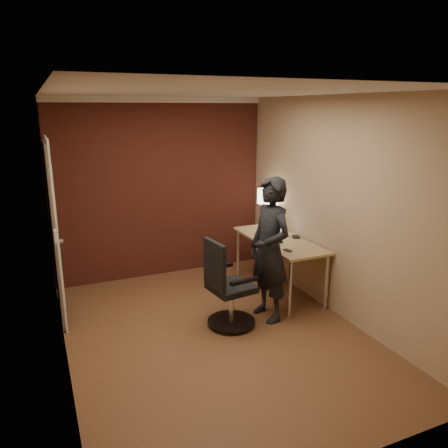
{
  "coord_description": "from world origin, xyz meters",
  "views": [
    {
      "loc": [
        -1.61,
        -3.93,
        2.36
      ],
      "look_at": [
        0.35,
        0.55,
        1.05
      ],
      "focal_mm": 35.0,
      "sensor_mm": 36.0,
      "label": 1
    }
  ],
  "objects_px": {
    "laptop": "(273,230)",
    "wallet": "(296,237)",
    "office_chair": "(227,290)",
    "person": "(270,250)",
    "phone": "(288,250)",
    "desk": "(284,248)",
    "desk_lamp": "(268,197)",
    "mouse": "(280,241)"
  },
  "relations": [
    {
      "from": "laptop",
      "to": "office_chair",
      "type": "distance_m",
      "value": 1.32
    },
    {
      "from": "wallet",
      "to": "person",
      "type": "bearing_deg",
      "value": -141.89
    },
    {
      "from": "laptop",
      "to": "phone",
      "type": "bearing_deg",
      "value": -104.5
    },
    {
      "from": "desk_lamp",
      "to": "mouse",
      "type": "height_order",
      "value": "desk_lamp"
    },
    {
      "from": "phone",
      "to": "wallet",
      "type": "xyz_separation_m",
      "value": [
        0.38,
        0.42,
        0.01
      ]
    },
    {
      "from": "desk_lamp",
      "to": "wallet",
      "type": "distance_m",
      "value": 0.77
    },
    {
      "from": "desk_lamp",
      "to": "phone",
      "type": "height_order",
      "value": "desk_lamp"
    },
    {
      "from": "wallet",
      "to": "office_chair",
      "type": "bearing_deg",
      "value": -155.73
    },
    {
      "from": "desk_lamp",
      "to": "office_chair",
      "type": "xyz_separation_m",
      "value": [
        -1.17,
        -1.21,
        -0.71
      ]
    },
    {
      "from": "desk",
      "to": "person",
      "type": "height_order",
      "value": "person"
    },
    {
      "from": "laptop",
      "to": "desk_lamp",
      "type": "bearing_deg",
      "value": 70.01
    },
    {
      "from": "laptop",
      "to": "wallet",
      "type": "xyz_separation_m",
      "value": [
        0.22,
        -0.22,
        -0.05
      ]
    },
    {
      "from": "mouse",
      "to": "phone",
      "type": "relative_size",
      "value": 0.87
    },
    {
      "from": "desk_lamp",
      "to": "office_chair",
      "type": "distance_m",
      "value": 1.82
    },
    {
      "from": "desk",
      "to": "desk_lamp",
      "type": "height_order",
      "value": "desk_lamp"
    },
    {
      "from": "laptop",
      "to": "wallet",
      "type": "distance_m",
      "value": 0.31
    },
    {
      "from": "wallet",
      "to": "laptop",
      "type": "bearing_deg",
      "value": 134.93
    },
    {
      "from": "desk",
      "to": "wallet",
      "type": "distance_m",
      "value": 0.21
    },
    {
      "from": "wallet",
      "to": "desk",
      "type": "bearing_deg",
      "value": 166.92
    },
    {
      "from": "office_chair",
      "to": "person",
      "type": "distance_m",
      "value": 0.66
    },
    {
      "from": "desk_lamp",
      "to": "phone",
      "type": "bearing_deg",
      "value": -106.77
    },
    {
      "from": "phone",
      "to": "wallet",
      "type": "height_order",
      "value": "wallet"
    },
    {
      "from": "desk",
      "to": "mouse",
      "type": "relative_size",
      "value": 15.0
    },
    {
      "from": "phone",
      "to": "wallet",
      "type": "bearing_deg",
      "value": 43.35
    },
    {
      "from": "wallet",
      "to": "mouse",
      "type": "bearing_deg",
      "value": -162.86
    },
    {
      "from": "wallet",
      "to": "person",
      "type": "relative_size",
      "value": 0.07
    },
    {
      "from": "desk_lamp",
      "to": "person",
      "type": "distance_m",
      "value": 1.4
    },
    {
      "from": "desk_lamp",
      "to": "phone",
      "type": "distance_m",
      "value": 1.19
    },
    {
      "from": "laptop",
      "to": "wallet",
      "type": "height_order",
      "value": "laptop"
    },
    {
      "from": "desk",
      "to": "office_chair",
      "type": "height_order",
      "value": "office_chair"
    },
    {
      "from": "phone",
      "to": "person",
      "type": "height_order",
      "value": "person"
    },
    {
      "from": "mouse",
      "to": "phone",
      "type": "xyz_separation_m",
      "value": [
        -0.09,
        -0.33,
        -0.01
      ]
    },
    {
      "from": "laptop",
      "to": "wallet",
      "type": "bearing_deg",
      "value": -45.07
    },
    {
      "from": "laptop",
      "to": "mouse",
      "type": "relative_size",
      "value": 3.36
    },
    {
      "from": "desk",
      "to": "office_chair",
      "type": "bearing_deg",
      "value": -151.17
    },
    {
      "from": "wallet",
      "to": "person",
      "type": "height_order",
      "value": "person"
    },
    {
      "from": "mouse",
      "to": "office_chair",
      "type": "distance_m",
      "value": 1.09
    },
    {
      "from": "desk",
      "to": "laptop",
      "type": "relative_size",
      "value": 4.46
    },
    {
      "from": "desk_lamp",
      "to": "person",
      "type": "height_order",
      "value": "person"
    },
    {
      "from": "laptop",
      "to": "office_chair",
      "type": "relative_size",
      "value": 0.34
    },
    {
      "from": "office_chair",
      "to": "desk",
      "type": "bearing_deg",
      "value": 28.83
    },
    {
      "from": "wallet",
      "to": "person",
      "type": "xyz_separation_m",
      "value": [
        -0.7,
        -0.55,
        0.08
      ]
    }
  ]
}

